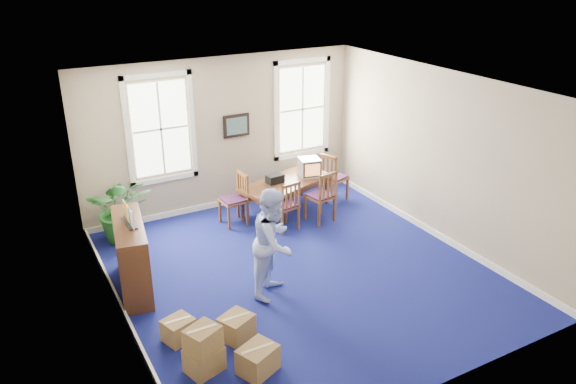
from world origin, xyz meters
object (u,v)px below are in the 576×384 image
man (274,242)px  potted_plant (122,208)px  cardboard_boxes (214,341)px  conference_table (286,197)px  crt_tv (309,167)px  credenza (132,254)px  chair_near_left (284,205)px

man → potted_plant: size_ratio=1.37×
cardboard_boxes → potted_plant: bearing=92.3°
conference_table → man: bearing=-141.0°
crt_tv → credenza: size_ratio=0.29×
credenza → cardboard_boxes: credenza is taller
conference_table → credenza: 3.86m
conference_table → crt_tv: (0.60, 0.05, 0.54)m
conference_table → potted_plant: (-3.30, 0.39, 0.31)m
conference_table → cardboard_boxes: 4.88m
man → cardboard_boxes: bearing=176.0°
crt_tv → potted_plant: potted_plant is taller
conference_table → cardboard_boxes: (-3.13, -3.74, 0.00)m
crt_tv → man: bearing=-117.3°
credenza → potted_plant: size_ratio=1.21×
crt_tv → chair_near_left: bearing=-131.2°
crt_tv → chair_near_left: size_ratio=0.45×
man → credenza: size_ratio=1.13×
crt_tv → potted_plant: (-3.90, 0.34, -0.23)m
potted_plant → cardboard_boxes: potted_plant is taller
potted_plant → conference_table: bearing=-6.7°
chair_near_left → cardboard_boxes: 4.09m
crt_tv → man: 3.46m
chair_near_left → cardboard_boxes: size_ratio=0.85×
man → potted_plant: 3.43m
man → potted_plant: bearing=77.9°
man → cardboard_boxes: 1.96m
potted_plant → cardboard_boxes: size_ratio=1.07×
chair_near_left → potted_plant: bearing=-29.2°
man → chair_near_left: bearing=16.2°
man → potted_plant: (-1.67, 2.99, -0.24)m
conference_table → crt_tv: crt_tv is taller
crt_tv → man: size_ratio=0.26×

